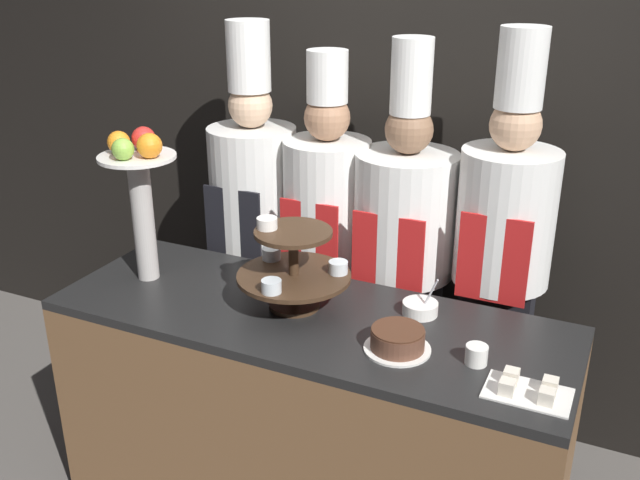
% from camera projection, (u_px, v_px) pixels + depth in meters
% --- Properties ---
extents(wall_back, '(10.00, 0.06, 2.80)m').
position_uv_depth(wall_back, '(402.00, 125.00, 3.18)').
color(wall_back, black).
rests_on(wall_back, ground_plane).
extents(buffet_counter, '(1.89, 0.67, 0.92)m').
position_uv_depth(buffet_counter, '(309.00, 419.00, 2.73)').
color(buffet_counter, brown).
rests_on(buffet_counter, ground_plane).
extents(tiered_stand, '(0.41, 0.41, 0.34)m').
position_uv_depth(tiered_stand, '(293.00, 267.00, 2.55)').
color(tiered_stand, '#3D2819').
rests_on(tiered_stand, buffet_counter).
extents(fruit_pedestal, '(0.29, 0.29, 0.60)m').
position_uv_depth(fruit_pedestal, '(139.00, 182.00, 2.69)').
color(fruit_pedestal, '#B2ADA8').
rests_on(fruit_pedestal, buffet_counter).
extents(cake_round, '(0.22, 0.22, 0.08)m').
position_uv_depth(cake_round, '(398.00, 340.00, 2.32)').
color(cake_round, white).
rests_on(cake_round, buffet_counter).
extents(cup_white, '(0.07, 0.07, 0.06)m').
position_uv_depth(cup_white, '(476.00, 355.00, 2.24)').
color(cup_white, white).
rests_on(cup_white, buffet_counter).
extents(cake_square_tray, '(0.25, 0.16, 0.05)m').
position_uv_depth(cake_square_tray, '(528.00, 389.00, 2.09)').
color(cake_square_tray, white).
rests_on(cake_square_tray, buffet_counter).
extents(serving_bowl_far, '(0.13, 0.13, 0.15)m').
position_uv_depth(serving_bowl_far, '(420.00, 308.00, 2.55)').
color(serving_bowl_far, white).
rests_on(serving_bowl_far, buffet_counter).
extents(chef_left, '(0.39, 0.39, 1.86)m').
position_uv_depth(chef_left, '(254.00, 220.00, 3.23)').
color(chef_left, black).
rests_on(chef_left, ground_plane).
extents(chef_center_left, '(0.37, 0.37, 1.76)m').
position_uv_depth(chef_center_left, '(327.00, 238.00, 3.10)').
color(chef_center_left, '#38332D').
rests_on(chef_center_left, ground_plane).
extents(chef_center_right, '(0.42, 0.42, 1.83)m').
position_uv_depth(chef_center_right, '(403.00, 254.00, 2.96)').
color(chef_center_right, black).
rests_on(chef_center_right, ground_plane).
extents(chef_right, '(0.37, 0.37, 1.89)m').
position_uv_depth(chef_right, '(501.00, 257.00, 2.78)').
color(chef_right, black).
rests_on(chef_right, ground_plane).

